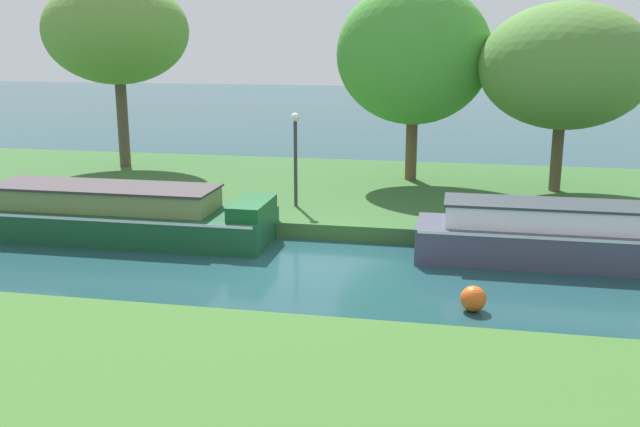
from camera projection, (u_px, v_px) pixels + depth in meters
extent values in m
plane|color=#1C4247|center=(303.00, 264.00, 16.49)|extent=(120.00, 120.00, 0.00)
cube|color=#335C2C|center=(350.00, 192.00, 23.10)|extent=(72.00, 10.00, 0.40)
cube|color=#434359|center=(546.00, 244.00, 16.50)|extent=(5.89, 1.70, 0.84)
cube|color=silver|center=(547.00, 228.00, 16.41)|extent=(5.77, 1.73, 0.07)
cube|color=white|center=(544.00, 216.00, 16.36)|extent=(4.40, 1.29, 0.51)
cube|color=#2E373C|center=(545.00, 204.00, 16.29)|extent=(4.50, 1.36, 0.06)
cube|color=#174B2A|center=(119.00, 223.00, 18.50)|extent=(7.98, 2.14, 0.78)
cube|color=silver|center=(118.00, 210.00, 18.42)|extent=(7.82, 2.17, 0.07)
cube|color=olive|center=(105.00, 198.00, 18.41)|extent=(5.76, 1.63, 0.52)
cube|color=#342D31|center=(104.00, 187.00, 18.34)|extent=(5.86, 1.72, 0.06)
cube|color=#114C22|center=(252.00, 208.00, 17.69)|extent=(0.81, 1.80, 0.35)
cylinder|color=brown|center=(122.00, 114.00, 26.17)|extent=(0.40, 0.40, 3.82)
ellipsoid|color=olive|center=(116.00, 31.00, 25.38)|extent=(5.20, 4.59, 3.75)
cylinder|color=brown|center=(412.00, 136.00, 23.77)|extent=(0.38, 0.38, 2.89)
ellipsoid|color=#489837|center=(413.00, 54.00, 22.71)|extent=(4.91, 3.28, 4.45)
cylinder|color=brown|center=(558.00, 146.00, 22.04)|extent=(0.35, 0.35, 2.79)
ellipsoid|color=#548439|center=(565.00, 66.00, 21.13)|extent=(5.05, 4.76, 3.72)
cylinder|color=#333338|center=(296.00, 164.00, 20.05)|extent=(0.10, 0.10, 2.39)
sphere|color=white|center=(295.00, 117.00, 19.73)|extent=(0.24, 0.24, 0.24)
cylinder|color=#523223|center=(94.00, 199.00, 19.94)|extent=(0.13, 0.13, 0.56)
cylinder|color=#523432|center=(183.00, 203.00, 19.45)|extent=(0.13, 0.13, 0.55)
sphere|color=#E55919|center=(473.00, 299.00, 13.59)|extent=(0.50, 0.50, 0.50)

